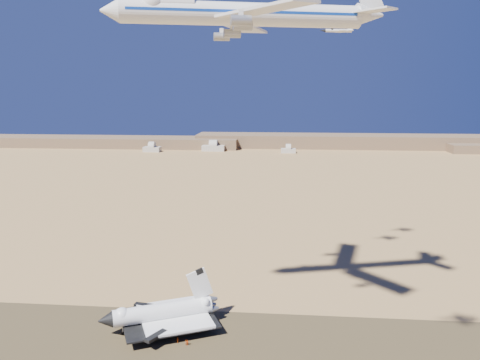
# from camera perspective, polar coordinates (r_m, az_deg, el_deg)

# --- Properties ---
(ground) EXTENTS (1200.00, 1200.00, 0.00)m
(ground) POSITION_cam_1_polar(r_m,az_deg,el_deg) (159.08, -7.32, -19.52)
(ground) COLOR #AD8D4D
(ground) RESTS_ON ground
(runway) EXTENTS (600.00, 50.00, 0.06)m
(runway) POSITION_cam_1_polar(r_m,az_deg,el_deg) (159.07, -7.32, -19.51)
(runway) COLOR brown
(runway) RESTS_ON ground
(ridgeline) EXTENTS (960.00, 90.00, 18.00)m
(ridgeline) POSITION_cam_1_polar(r_m,az_deg,el_deg) (665.93, 8.04, 4.52)
(ridgeline) COLOR brown
(ridgeline) RESTS_ON ground
(hangars) EXTENTS (200.50, 29.50, 30.00)m
(hangars) POSITION_cam_1_polar(r_m,az_deg,el_deg) (624.12, -3.71, 3.93)
(hangars) COLOR #B7B0A2
(hangars) RESTS_ON ground
(shuttle) EXTENTS (41.22, 35.30, 20.09)m
(shuttle) POSITION_cam_1_polar(r_m,az_deg,el_deg) (167.88, -9.49, -15.76)
(shuttle) COLOR white
(shuttle) RESTS_ON runway
(carrier_747) EXTENTS (85.24, 63.94, 21.25)m
(carrier_747) POSITION_cam_1_polar(r_m,az_deg,el_deg) (145.93, -0.54, 19.59)
(carrier_747) COLOR silver
(crew_a) EXTENTS (0.54, 0.69, 1.69)m
(crew_a) POSITION_cam_1_polar(r_m,az_deg,el_deg) (159.18, -6.59, -19.10)
(crew_a) COLOR #D9450C
(crew_a) RESTS_ON runway
(crew_b) EXTENTS (0.97, 1.08, 1.92)m
(crew_b) POSITION_cam_1_polar(r_m,az_deg,el_deg) (160.73, -7.60, -18.76)
(crew_b) COLOR #D9450C
(crew_b) RESTS_ON runway
(crew_c) EXTENTS (1.21, 1.06, 1.85)m
(crew_c) POSITION_cam_1_polar(r_m,az_deg,el_deg) (159.02, -6.42, -19.10)
(crew_c) COLOR #D9450C
(crew_c) RESTS_ON runway
(chase_jet_e) EXTENTS (13.89, 7.80, 3.49)m
(chase_jet_e) POSITION_cam_1_polar(r_m,az_deg,el_deg) (188.50, 8.30, 18.36)
(chase_jet_e) COLOR silver
(chase_jet_f) EXTENTS (13.89, 7.82, 3.49)m
(chase_jet_f) POSITION_cam_1_polar(r_m,az_deg,el_deg) (206.42, 11.84, 17.40)
(chase_jet_f) COLOR silver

